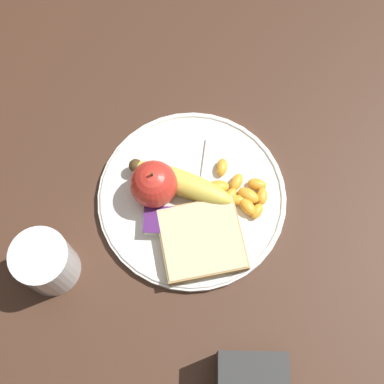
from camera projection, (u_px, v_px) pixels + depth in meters
ground_plane at (192, 199)px, 0.83m from camera, size 3.00×3.00×0.00m
plate at (192, 197)px, 0.82m from camera, size 0.29×0.29×0.01m
juice_glass at (47, 263)px, 0.75m from camera, size 0.08×0.08×0.09m
apple at (154, 184)px, 0.79m from camera, size 0.07×0.07×0.08m
banana at (180, 182)px, 0.80m from camera, size 0.17×0.09×0.04m
bread_slice at (201, 240)px, 0.78m from camera, size 0.14×0.14×0.02m
fork at (202, 199)px, 0.81m from camera, size 0.04×0.17×0.00m
jam_packet at (161, 222)px, 0.79m from camera, size 0.05×0.04×0.02m
orange_segment_0 at (218, 187)px, 0.81m from camera, size 0.04×0.02×0.02m
orange_segment_1 at (248, 194)px, 0.81m from camera, size 0.04×0.04×0.02m
orange_segment_2 at (237, 182)px, 0.82m from camera, size 0.03×0.03×0.02m
orange_segment_3 at (262, 194)px, 0.81m from camera, size 0.02×0.03×0.02m
orange_segment_4 at (247, 207)px, 0.80m from camera, size 0.03×0.04×0.02m
orange_segment_5 at (257, 184)px, 0.82m from camera, size 0.03×0.02×0.02m
orange_segment_6 at (222, 167)px, 0.82m from camera, size 0.02×0.03×0.02m
orange_segment_7 at (230, 194)px, 0.81m from camera, size 0.03×0.03×0.01m
orange_segment_8 at (257, 211)px, 0.80m from camera, size 0.03×0.03×0.01m
orange_segment_9 at (238, 200)px, 0.81m from camera, size 0.03×0.02×0.01m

